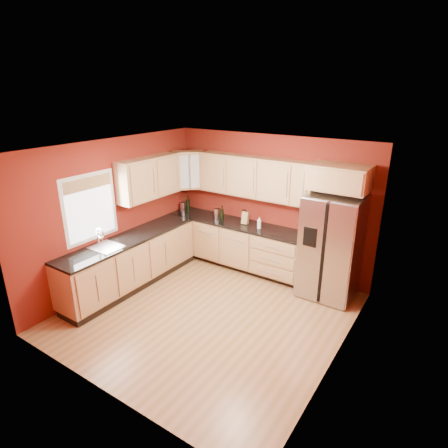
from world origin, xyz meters
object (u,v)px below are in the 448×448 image
(canister_left, at_px, (183,207))
(wine_bottle_a, at_px, (188,204))
(soap_dispenser, at_px, (259,223))
(refrigerator, at_px, (331,247))
(knife_block, at_px, (245,218))

(canister_left, bearing_deg, wine_bottle_a, 9.89)
(wine_bottle_a, relative_size, soap_dispenser, 1.70)
(refrigerator, relative_size, wine_bottle_a, 4.94)
(refrigerator, xyz_separation_m, soap_dispenser, (-1.37, 0.02, 0.14))
(refrigerator, relative_size, soap_dispenser, 8.37)
(refrigerator, distance_m, wine_bottle_a, 3.09)
(wine_bottle_a, bearing_deg, refrigerator, -1.09)
(knife_block, bearing_deg, wine_bottle_a, 173.35)
(knife_block, xyz_separation_m, soap_dispenser, (0.35, -0.08, -0.01))
(wine_bottle_a, distance_m, knife_block, 1.37)
(canister_left, xyz_separation_m, knife_block, (1.48, 0.07, 0.02))
(refrigerator, relative_size, canister_left, 9.00)
(refrigerator, height_order, wine_bottle_a, refrigerator)
(refrigerator, distance_m, knife_block, 1.73)
(knife_block, bearing_deg, soap_dispenser, -22.24)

